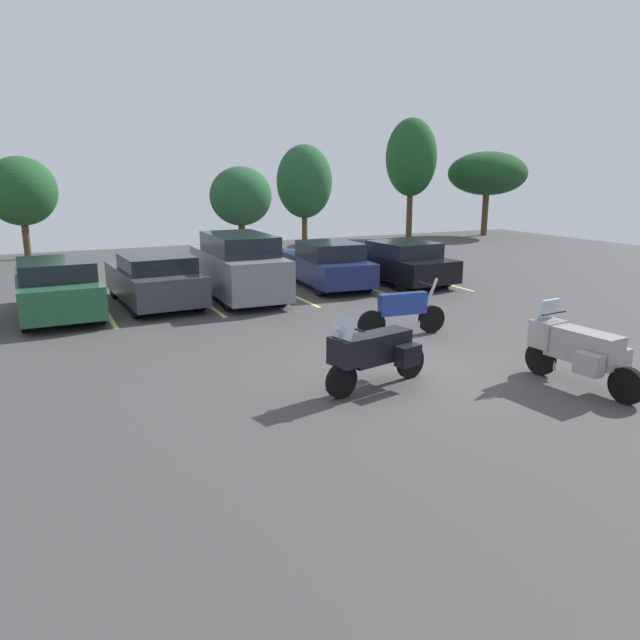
% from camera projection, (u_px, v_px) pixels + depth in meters
% --- Properties ---
extents(ground, '(44.00, 44.00, 0.10)m').
position_uv_depth(ground, '(409.00, 372.00, 11.48)').
color(ground, '#423F3F').
extents(motorcycle_touring, '(2.21, 1.05, 1.41)m').
position_uv_depth(motorcycle_touring, '(374.00, 352.00, 10.32)').
color(motorcycle_touring, black).
rests_on(motorcycle_touring, ground).
extents(motorcycle_second, '(1.02, 2.31, 1.45)m').
position_uv_depth(motorcycle_second, '(577.00, 348.00, 10.42)').
color(motorcycle_second, black).
rests_on(motorcycle_second, ground).
extents(motorcycle_third, '(2.19, 0.62, 1.30)m').
position_uv_depth(motorcycle_third, '(403.00, 311.00, 13.75)').
color(motorcycle_third, black).
rests_on(motorcycle_third, ground).
extents(parking_stripes, '(16.39, 5.16, 0.01)m').
position_uv_depth(parking_stripes, '(200.00, 299.00, 17.85)').
color(parking_stripes, '#EAE066').
rests_on(parking_stripes, ground).
extents(car_green, '(1.99, 4.58, 1.51)m').
position_uv_depth(car_green, '(57.00, 287.00, 15.69)').
color(car_green, '#235638').
rests_on(car_green, ground).
extents(car_charcoal, '(2.15, 4.42, 1.45)m').
position_uv_depth(car_charcoal, '(155.00, 280.00, 16.97)').
color(car_charcoal, '#38383D').
rests_on(car_charcoal, ground).
extents(car_grey, '(1.90, 4.91, 1.92)m').
position_uv_depth(car_grey, '(238.00, 266.00, 17.86)').
color(car_grey, slate).
rests_on(car_grey, ground).
extents(car_navy, '(2.10, 4.34, 1.49)m').
position_uv_depth(car_navy, '(327.00, 265.00, 19.64)').
color(car_navy, navy).
rests_on(car_navy, ground).
extents(car_black, '(2.17, 4.51, 1.42)m').
position_uv_depth(car_black, '(398.00, 262.00, 20.37)').
color(car_black, black).
rests_on(car_black, ground).
extents(tree_center, '(2.89, 2.89, 6.66)m').
position_uv_depth(tree_center, '(411.00, 158.00, 34.14)').
color(tree_center, '#4C3823').
rests_on(tree_center, ground).
extents(tree_far_right, '(2.96, 2.96, 4.34)m').
position_uv_depth(tree_far_right, '(21.00, 191.00, 25.52)').
color(tree_far_right, '#4C3823').
rests_on(tree_far_right, ground).
extents(tree_center_left, '(2.72, 2.72, 5.00)m').
position_uv_depth(tree_center_left, '(304.00, 182.00, 29.45)').
color(tree_center_left, '#4C3823').
rests_on(tree_center_left, ground).
extents(tree_left, '(2.66, 2.66, 3.92)m').
position_uv_depth(tree_left, '(241.00, 196.00, 25.88)').
color(tree_left, '#4C3823').
rests_on(tree_left, ground).
extents(tree_center_right, '(4.56, 4.56, 4.86)m').
position_uv_depth(tree_center_right, '(487.00, 174.00, 35.23)').
color(tree_center_right, '#4C3823').
rests_on(tree_center_right, ground).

